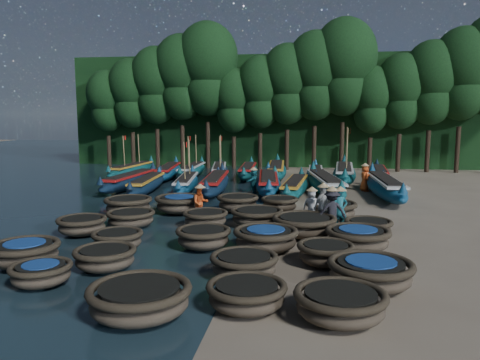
# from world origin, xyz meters

# --- Properties ---
(ground) EXTENTS (120.00, 120.00, 0.00)m
(ground) POSITION_xyz_m (0.00, 0.00, 0.00)
(ground) COLOR #7F735D
(ground) RESTS_ON ground
(foliage_wall) EXTENTS (40.00, 3.00, 10.00)m
(foliage_wall) POSITION_xyz_m (0.00, 23.50, 5.00)
(foliage_wall) COLOR black
(foliage_wall) RESTS_ON ground
(coracle_1) EXTENTS (1.72, 1.72, 0.63)m
(coracle_1) POSITION_xyz_m (-5.15, -8.62, 0.37)
(coracle_1) COLOR #4D4230
(coracle_1) RESTS_ON ground
(coracle_2) EXTENTS (2.76, 2.76, 0.80)m
(coracle_2) POSITION_xyz_m (-1.69, -10.18, 0.46)
(coracle_2) COLOR #4D4230
(coracle_2) RESTS_ON ground
(coracle_3) EXTENTS (2.33, 2.33, 0.69)m
(coracle_3) POSITION_xyz_m (0.72, -9.37, 0.39)
(coracle_3) COLOR #4D4230
(coracle_3) RESTS_ON ground
(coracle_4) EXTENTS (2.55, 2.55, 0.74)m
(coracle_4) POSITION_xyz_m (2.93, -9.66, 0.42)
(coracle_4) COLOR #4D4230
(coracle_4) RESTS_ON ground
(coracle_5) EXTENTS (2.53, 2.53, 0.78)m
(coracle_5) POSITION_xyz_m (-6.57, -7.18, 0.45)
(coracle_5) COLOR #4D4230
(coracle_5) RESTS_ON ground
(coracle_6) EXTENTS (1.91, 1.91, 0.69)m
(coracle_6) POSITION_xyz_m (-3.97, -7.09, 0.40)
(coracle_6) COLOR #4D4230
(coracle_6) RESTS_ON ground
(coracle_7) EXTENTS (2.26, 2.26, 0.71)m
(coracle_7) POSITION_xyz_m (0.33, -7.14, 0.41)
(coracle_7) COLOR #4D4230
(coracle_7) RESTS_ON ground
(coracle_8) EXTENTS (1.92, 1.92, 0.72)m
(coracle_8) POSITION_xyz_m (2.71, -5.65, 0.41)
(coracle_8) COLOR #4D4230
(coracle_8) RESTS_ON ground
(coracle_9) EXTENTS (2.43, 2.43, 0.80)m
(coracle_9) POSITION_xyz_m (3.86, -7.49, 0.46)
(coracle_9) COLOR #4D4230
(coracle_9) RESTS_ON ground
(coracle_10) EXTENTS (2.21, 2.21, 0.72)m
(coracle_10) POSITION_xyz_m (-6.69, -3.29, 0.41)
(coracle_10) COLOR #4D4230
(coracle_10) RESTS_ON ground
(coracle_11) EXTENTS (1.80, 1.80, 0.70)m
(coracle_11) POSITION_xyz_m (-4.44, -5.08, 0.40)
(coracle_11) COLOR #4D4230
(coracle_11) RESTS_ON ground
(coracle_12) EXTENTS (2.12, 2.12, 0.75)m
(coracle_12) POSITION_xyz_m (-1.52, -4.40, 0.43)
(coracle_12) COLOR #4D4230
(coracle_12) RESTS_ON ground
(coracle_13) EXTENTS (2.53, 2.53, 0.80)m
(coracle_13) POSITION_xyz_m (0.69, -4.38, 0.47)
(coracle_13) COLOR #4D4230
(coracle_13) RESTS_ON ground
(coracle_14) EXTENTS (2.74, 2.74, 0.80)m
(coracle_14) POSITION_xyz_m (3.86, -3.86, 0.46)
(coracle_14) COLOR #4D4230
(coracle_14) RESTS_ON ground
(coracle_15) EXTENTS (2.13, 2.13, 0.70)m
(coracle_15) POSITION_xyz_m (-5.29, -1.74, 0.40)
(coracle_15) COLOR #4D4230
(coracle_15) RESTS_ON ground
(coracle_16) EXTENTS (1.91, 1.91, 0.71)m
(coracle_16) POSITION_xyz_m (-2.16, -1.32, 0.40)
(coracle_16) COLOR #4D4230
(coracle_16) RESTS_ON ground
(coracle_17) EXTENTS (2.27, 2.27, 0.74)m
(coracle_17) POSITION_xyz_m (-0.04, -0.72, 0.42)
(coracle_17) COLOR #4D4230
(coracle_17) RESTS_ON ground
(coracle_18) EXTENTS (2.51, 2.51, 0.82)m
(coracle_18) POSITION_xyz_m (1.99, -2.20, 0.47)
(coracle_18) COLOR #4D4230
(coracle_18) RESTS_ON ground
(coracle_19) EXTENTS (2.02, 2.02, 0.66)m
(coracle_19) POSITION_xyz_m (4.46, -1.79, 0.38)
(coracle_19) COLOR #4D4230
(coracle_19) RESTS_ON ground
(coracle_20) EXTENTS (2.33, 2.33, 0.84)m
(coracle_20) POSITION_xyz_m (-6.31, 0.51, 0.48)
(coracle_20) COLOR #4D4230
(coracle_20) RESTS_ON ground
(coracle_21) EXTENTS (2.47, 2.47, 0.84)m
(coracle_21) POSITION_xyz_m (-4.03, 1.27, 0.48)
(coracle_21) COLOR #4D4230
(coracle_21) RESTS_ON ground
(coracle_22) EXTENTS (2.05, 2.05, 0.81)m
(coracle_22) POSITION_xyz_m (-1.31, 2.05, 0.46)
(coracle_22) COLOR #4D4230
(coracle_22) RESTS_ON ground
(coracle_23) EXTENTS (1.81, 1.81, 0.72)m
(coracle_23) POSITION_xyz_m (0.71, 2.32, 0.41)
(coracle_23) COLOR #4D4230
(coracle_23) RESTS_ON ground
(coracle_24) EXTENTS (2.83, 2.83, 0.81)m
(coracle_24) POSITION_xyz_m (3.14, 1.02, 0.46)
(coracle_24) COLOR #4D4230
(coracle_24) RESTS_ON ground
(long_boat_1) EXTENTS (1.85, 7.94, 1.40)m
(long_boat_1) POSITION_xyz_m (-9.23, 8.03, 0.53)
(long_boat_1) COLOR #0D1E31
(long_boat_1) RESTS_ON ground
(long_boat_2) EXTENTS (1.92, 7.37, 1.30)m
(long_boat_2) POSITION_xyz_m (-7.73, 7.00, 0.50)
(long_boat_2) COLOR #0D1E31
(long_boat_2) RESTS_ON ground
(long_boat_3) EXTENTS (2.28, 7.30, 3.13)m
(long_boat_3) POSITION_xyz_m (-5.43, 7.67, 0.50)
(long_boat_3) COLOR navy
(long_boat_3) RESTS_ON ground
(long_boat_4) EXTENTS (2.09, 8.27, 1.46)m
(long_boat_4) POSITION_xyz_m (-3.58, 7.60, 0.56)
(long_boat_4) COLOR #0D1E31
(long_boat_4) RESTS_ON ground
(long_boat_5) EXTENTS (2.28, 8.50, 1.50)m
(long_boat_5) POSITION_xyz_m (-0.37, 8.07, 0.57)
(long_boat_5) COLOR navy
(long_boat_5) RESTS_ON ground
(long_boat_6) EXTENTS (1.93, 7.58, 1.34)m
(long_boat_6) POSITION_xyz_m (1.28, 7.09, 0.51)
(long_boat_6) COLOR #0E4F4B
(long_boat_6) RESTS_ON ground
(long_boat_7) EXTENTS (3.00, 8.91, 1.59)m
(long_boat_7) POSITION_xyz_m (3.03, 7.98, 0.60)
(long_boat_7) COLOR #0E4F4B
(long_boat_7) RESTS_ON ground
(long_boat_8) EXTENTS (2.01, 9.03, 1.59)m
(long_boat_8) POSITION_xyz_m (6.42, 7.48, 0.61)
(long_boat_8) COLOR navy
(long_boat_8) RESTS_ON ground
(long_boat_9) EXTENTS (1.94, 7.44, 3.17)m
(long_boat_9) POSITION_xyz_m (-11.48, 14.03, 0.50)
(long_boat_9) COLOR #0E4F4B
(long_boat_9) RESTS_ON ground
(long_boat_10) EXTENTS (2.37, 7.72, 1.37)m
(long_boat_10) POSITION_xyz_m (-8.31, 13.24, 0.52)
(long_boat_10) COLOR navy
(long_boat_10) RESTS_ON ground
(long_boat_11) EXTENTS (1.44, 7.45, 3.16)m
(long_boat_11) POSITION_xyz_m (-6.76, 14.17, 0.50)
(long_boat_11) COLOR #0E4F4B
(long_boat_11) RESTS_ON ground
(long_boat_12) EXTENTS (2.50, 7.33, 3.16)m
(long_boat_12) POSITION_xyz_m (-4.71, 14.52, 0.50)
(long_boat_12) COLOR #0D1E31
(long_boat_12) RESTS_ON ground
(long_boat_13) EXTENTS (1.73, 7.53, 1.33)m
(long_boat_13) POSITION_xyz_m (-2.50, 14.47, 0.50)
(long_boat_13) COLOR #0E4F4B
(long_boat_13) RESTS_ON ground
(long_boat_14) EXTENTS (1.94, 8.65, 1.52)m
(long_boat_14) POSITION_xyz_m (-0.37, 14.52, 0.58)
(long_boat_14) COLOR #0E4F4B
(long_boat_14) RESTS_ON ground
(long_boat_15) EXTENTS (1.31, 7.50, 1.32)m
(long_boat_15) POSITION_xyz_m (2.52, 13.09, 0.50)
(long_boat_15) COLOR navy
(long_boat_15) RESTS_ON ground
(long_boat_16) EXTENTS (2.09, 8.97, 3.82)m
(long_boat_16) POSITION_xyz_m (4.53, 13.42, 0.61)
(long_boat_16) COLOR #0E4F4B
(long_boat_16) RESTS_ON ground
(long_boat_17) EXTENTS (1.78, 7.26, 1.28)m
(long_boat_17) POSITION_xyz_m (7.09, 14.52, 0.49)
(long_boat_17) COLOR #0D1E31
(long_boat_17) RESTS_ON ground
(fisherman_0) EXTENTS (0.78, 0.54, 1.71)m
(fisherman_0) POSITION_xyz_m (2.25, 0.21, 0.83)
(fisherman_0) COLOR silver
(fisherman_0) RESTS_ON ground
(fisherman_1) EXTENTS (0.74, 0.60, 1.94)m
(fisherman_1) POSITION_xyz_m (3.39, -1.04, 0.97)
(fisherman_1) COLOR #19616B
(fisherman_1) RESTS_ON ground
(fisherman_2) EXTENTS (0.91, 0.83, 1.72)m
(fisherman_2) POSITION_xyz_m (-2.74, 0.20, 0.82)
(fisherman_2) COLOR #CD4B1B
(fisherman_2) RESTS_ON ground
(fisherman_3) EXTENTS (1.30, 0.96, 2.01)m
(fisherman_3) POSITION_xyz_m (3.05, -1.46, 0.94)
(fisherman_3) COLOR black
(fisherman_3) RESTS_ON ground
(fisherman_4) EXTENTS (1.05, 1.08, 2.01)m
(fisherman_4) POSITION_xyz_m (2.73, -0.62, 0.96)
(fisherman_4) COLOR silver
(fisherman_4) RESTS_ON ground
(fisherman_5) EXTENTS (0.79, 1.46, 1.71)m
(fisherman_5) POSITION_xyz_m (-1.21, 7.46, 0.80)
(fisherman_5) COLOR #19616B
(fisherman_5) RESTS_ON ground
(fisherman_6) EXTENTS (0.78, 0.94, 1.85)m
(fisherman_6) POSITION_xyz_m (5.49, 9.37, 0.89)
(fisherman_6) COLOR #CD4B1B
(fisherman_6) RESTS_ON ground
(tree_0) EXTENTS (3.68, 3.68, 8.68)m
(tree_0) POSITION_xyz_m (-16.00, 20.00, 5.97)
(tree_0) COLOR black
(tree_0) RESTS_ON ground
(tree_1) EXTENTS (4.09, 4.09, 9.65)m
(tree_1) POSITION_xyz_m (-13.70, 20.00, 6.65)
(tree_1) COLOR black
(tree_1) RESTS_ON ground
(tree_2) EXTENTS (4.51, 4.51, 10.63)m
(tree_2) POSITION_xyz_m (-11.40, 20.00, 7.32)
(tree_2) COLOR black
(tree_2) RESTS_ON ground
(tree_3) EXTENTS (4.92, 4.92, 11.60)m
(tree_3) POSITION_xyz_m (-9.10, 20.00, 8.00)
(tree_3) COLOR black
(tree_3) RESTS_ON ground
(tree_4) EXTENTS (5.34, 5.34, 12.58)m
(tree_4) POSITION_xyz_m (-6.80, 20.00, 8.67)
(tree_4) COLOR black
(tree_4) RESTS_ON ground
(tree_5) EXTENTS (3.68, 3.68, 8.68)m
(tree_5) POSITION_xyz_m (-4.50, 20.00, 5.97)
(tree_5) COLOR black
(tree_5) RESTS_ON ground
(tree_6) EXTENTS (4.09, 4.09, 9.65)m
(tree_6) POSITION_xyz_m (-2.20, 20.00, 6.65)
(tree_6) COLOR black
(tree_6) RESTS_ON ground
(tree_7) EXTENTS (4.51, 4.51, 10.63)m
(tree_7) POSITION_xyz_m (0.10, 20.00, 7.32)
(tree_7) COLOR black
(tree_7) RESTS_ON ground
(tree_8) EXTENTS (4.92, 4.92, 11.60)m
(tree_8) POSITION_xyz_m (2.40, 20.00, 8.00)
(tree_8) COLOR black
(tree_8) RESTS_ON ground
(tree_9) EXTENTS (5.34, 5.34, 12.58)m
(tree_9) POSITION_xyz_m (4.70, 20.00, 8.67)
(tree_9) COLOR black
(tree_9) RESTS_ON ground
(tree_10) EXTENTS (3.68, 3.68, 8.68)m
(tree_10) POSITION_xyz_m (7.00, 20.00, 5.97)
(tree_10) COLOR black
(tree_10) RESTS_ON ground
(tree_11) EXTENTS (4.09, 4.09, 9.65)m
(tree_11) POSITION_xyz_m (9.30, 20.00, 6.65)
(tree_11) COLOR black
(tree_11) RESTS_ON ground
(tree_12) EXTENTS (4.51, 4.51, 10.63)m
(tree_12) POSITION_xyz_m (11.60, 20.00, 7.32)
(tree_12) COLOR black
(tree_12) RESTS_ON ground
(tree_13) EXTENTS (4.92, 4.92, 11.60)m
(tree_13) POSITION_xyz_m (13.90, 20.00, 8.00)
(tree_13) COLOR black
(tree_13) RESTS_ON ground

